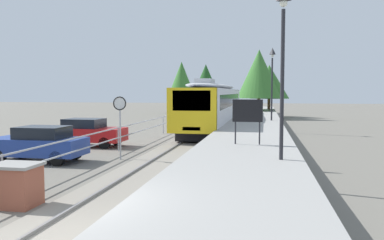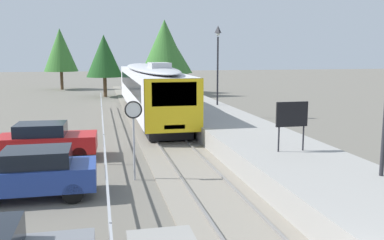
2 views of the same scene
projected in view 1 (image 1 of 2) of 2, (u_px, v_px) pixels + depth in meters
The scene contains 16 objects.
ground_plane at pixel (170, 132), 29.76m from camera, with size 160.00×160.00×0.00m, color #6B665B.
track_rails at pixel (210, 132), 29.22m from camera, with size 3.20×60.00×0.14m.
commuter_train at pixel (214, 103), 31.27m from camera, with size 2.82×19.69×3.74m.
station_platform at pixel (254, 127), 28.60m from camera, with size 3.90×60.00×0.90m, color #999691.
platform_lamp_near_end at pixel (283, 38), 11.98m from camera, with size 0.34×0.34×5.35m.
platform_lamp_mid_platform at pixel (272, 70), 28.97m from camera, with size 0.34×0.34×5.35m.
platform_notice_board at pixel (248, 112), 15.76m from camera, with size 1.20×0.08×1.80m.
speed_limit_sign at pixel (120, 112), 17.35m from camera, with size 0.61×0.10×2.81m.
brick_utility_cabinet at pixel (16, 185), 10.30m from camera, with size 1.21×0.99×1.13m.
carpark_fence at pixel (118, 133), 19.94m from camera, with size 0.06×36.06×1.25m.
parked_hatchback_blue at pixel (39, 144), 16.90m from camera, with size 4.01×1.77×1.53m.
parked_hatchback_red at pixel (88, 132), 21.81m from camera, with size 4.06×1.91×1.53m.
tree_behind_carpark at pixel (182, 80), 56.84m from camera, with size 4.06×4.06×7.39m.
tree_behind_station_far at pixel (269, 82), 47.60m from camera, with size 4.79×4.79×6.27m.
tree_distant_left at pixel (259, 74), 44.62m from camera, with size 5.03×5.03×7.81m.
tree_distant_centre at pixel (206, 82), 46.04m from camera, with size 3.64×3.64×6.26m.
Camera 1 is at (3.96, -6.84, 2.99)m, focal length 36.91 mm.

